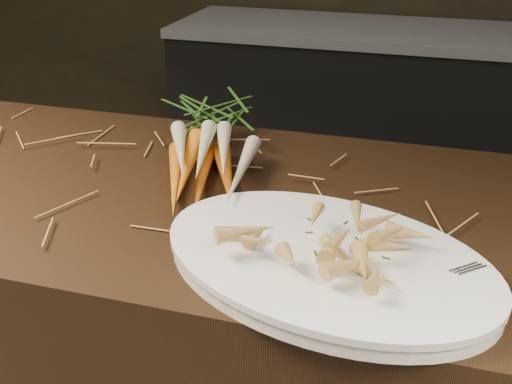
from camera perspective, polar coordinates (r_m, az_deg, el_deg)
main_counter at (r=1.49m, az=-11.41°, el=-14.75°), size 2.40×0.70×0.90m
back_counter at (r=3.03m, az=10.48°, el=6.39°), size 1.82×0.62×0.84m
straw_bedding at (r=1.25m, az=-13.23°, el=1.59°), size 1.40×0.60×0.02m
root_veg_bunch at (r=1.30m, az=-4.46°, el=5.09°), size 0.32×0.55×0.10m
serving_platter at (r=0.93m, az=6.20°, el=-6.37°), size 0.58×0.47×0.03m
roasted_veg_heap at (r=0.91m, az=6.32°, el=-4.17°), size 0.29×0.25×0.06m
serving_fork at (r=0.85m, az=16.19°, el=-9.62°), size 0.15×0.14×0.00m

